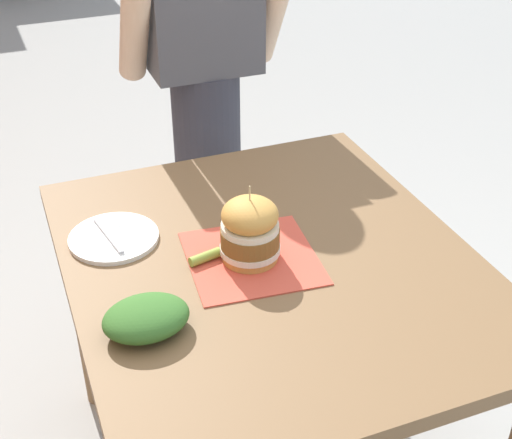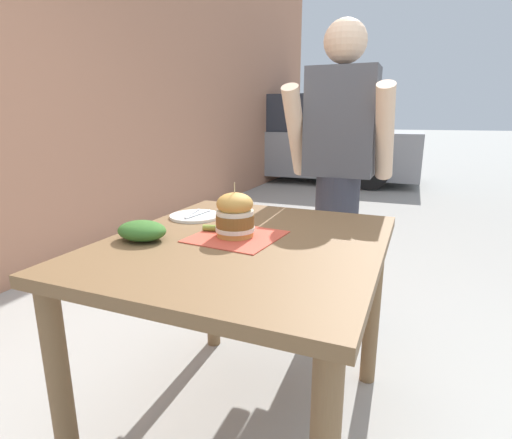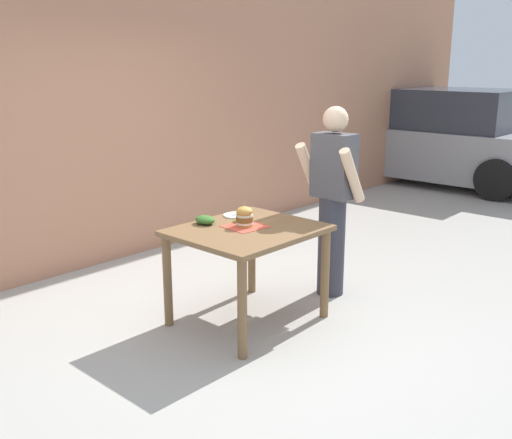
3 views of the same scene
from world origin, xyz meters
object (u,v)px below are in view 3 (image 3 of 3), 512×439
Objects in this scene: pickle_spear at (237,222)px; parked_car_near_curb at (443,141)px; side_plate_with_forks at (236,215)px; patio_table at (247,243)px; sandwich at (244,216)px; side_salad at (205,220)px; diner_across_table at (333,199)px; parked_car_mid_block at (181,114)px.

pickle_spear is 6.60m from parked_car_near_curb.
side_plate_with_forks is 6.40m from parked_car_near_curb.
patio_table is 5.63× the size of sandwich.
side_plate_with_forks is 0.36m from side_salad.
diner_across_table is at bearing 57.18° from side_plate_with_forks.
parked_car_near_curb is at bearing 102.67° from sandwich.
parked_car_mid_block is (-8.60, 7.09, -0.10)m from side_salad.
patio_table is at bearing 23.09° from side_salad.
sandwich is 0.12m from pickle_spear.
parked_car_near_curb is at bearing 100.58° from side_plate_with_forks.
parked_car_near_curb is (-1.17, 6.64, -0.10)m from side_salad.
patio_table is at bearing -37.87° from parked_car_mid_block.
pickle_spear is at bearing 44.92° from side_salad.
pickle_spear is at bearing -38.17° from parked_car_mid_block.
diner_across_table reaches higher than patio_table.
pickle_spear is at bearing 164.61° from patio_table.
side_plate_with_forks is at bearing -79.42° from parked_car_near_curb.
pickle_spear is 0.05× the size of diner_across_table.
parked_car_mid_block reaches higher than pickle_spear.
patio_table is 0.21m from pickle_spear.
side_salad is 0.11× the size of diner_across_table.
parked_car_near_curb reaches higher than pickle_spear.
patio_table is at bearing -76.96° from parked_car_near_curb.
pickle_spear reaches higher than patio_table.
parked_car_mid_block is at bearing 141.83° from pickle_spear.
parked_car_near_curb is at bearing 103.04° from patio_table.
pickle_spear is (-0.15, 0.04, 0.14)m from patio_table.
parked_car_mid_block is at bearing 141.95° from side_plate_with_forks.
patio_table is 0.98m from diner_across_table.
sandwich is at bearing -34.69° from side_plate_with_forks.
side_salad is at bearing -113.63° from diner_across_table.
pickle_spear is at bearing -43.51° from side_plate_with_forks.
side_salad is 0.04× the size of parked_car_near_curb.
diner_across_table is at bearing 81.52° from patio_table.
pickle_spear is (-0.10, 0.02, -0.07)m from sandwich.
side_plate_with_forks is (-0.28, 0.20, -0.08)m from sandwich.
pickle_spear is 0.95m from diner_across_table.
side_salad is (-0.18, -0.18, 0.02)m from pickle_spear.
patio_table is 0.65× the size of diner_across_table.
sandwich reaches higher than side_salad.
sandwich is 0.33m from side_salad.
side_salad reaches higher than pickle_spear.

